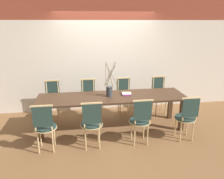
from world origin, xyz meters
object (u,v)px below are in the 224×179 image
at_px(dining_table, 112,100).
at_px(chair_far_center, 124,95).
at_px(vase_centerpiece, 109,90).
at_px(book_stack, 126,94).
at_px(chair_near_center, 141,119).

bearing_deg(dining_table, chair_far_center, 60.02).
height_order(vase_centerpiece, book_stack, vase_centerpiece).
bearing_deg(dining_table, book_stack, 10.87).
relative_size(dining_table, chair_near_center, 3.35).
bearing_deg(chair_near_center, dining_table, 121.81).
xyz_separation_m(dining_table, book_stack, (0.33, 0.06, 0.10)).
height_order(chair_near_center, vase_centerpiece, vase_centerpiece).
bearing_deg(book_stack, chair_near_center, -81.70).
bearing_deg(chair_near_center, book_stack, 98.30).
relative_size(dining_table, vase_centerpiece, 4.13).
bearing_deg(vase_centerpiece, chair_far_center, 55.97).
distance_m(chair_near_center, book_stack, 0.82).
bearing_deg(chair_near_center, chair_far_center, 91.24).
xyz_separation_m(chair_near_center, chair_far_center, (-0.03, 1.41, 0.00)).
bearing_deg(chair_near_center, vase_centerpiece, 124.28).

